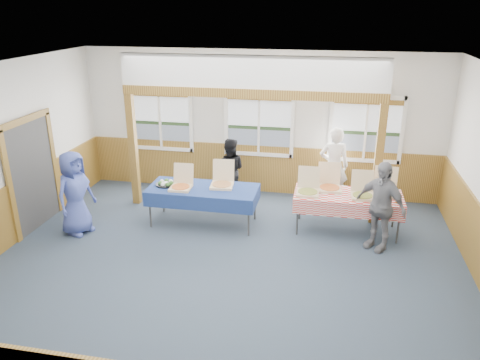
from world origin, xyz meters
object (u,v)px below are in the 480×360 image
(man_blue, at_px, (75,193))
(person_grey, at_px, (380,206))
(table_left, at_px, (203,190))
(woman_white, at_px, (334,166))
(woman_black, at_px, (229,170))
(table_right, at_px, (348,197))

(man_blue, distance_m, person_grey, 5.54)
(table_left, height_order, woman_white, woman_white)
(woman_black, bearing_deg, table_right, 153.12)
(table_right, distance_m, woman_white, 1.35)
(woman_black, distance_m, person_grey, 3.42)
(woman_white, distance_m, man_blue, 5.26)
(person_grey, bearing_deg, woman_black, -170.25)
(man_blue, bearing_deg, person_grey, -66.72)
(man_blue, bearing_deg, table_right, -59.78)
(woman_black, height_order, man_blue, man_blue)
(table_left, relative_size, woman_white, 1.34)
(table_right, bearing_deg, man_blue, -168.01)
(woman_black, relative_size, person_grey, 0.88)
(table_right, xyz_separation_m, man_blue, (-4.99, -1.03, 0.10))
(man_blue, bearing_deg, woman_black, -32.17)
(woman_white, height_order, woman_black, woman_white)
(table_left, distance_m, person_grey, 3.31)
(person_grey, bearing_deg, table_right, 169.84)
(woman_black, distance_m, man_blue, 3.22)
(woman_black, bearing_deg, table_left, 72.80)
(woman_black, height_order, person_grey, person_grey)
(table_right, height_order, person_grey, person_grey)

